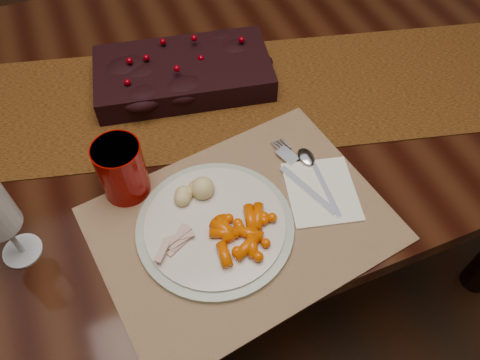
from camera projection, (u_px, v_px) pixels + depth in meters
name	position (u px, v px, depth m)	size (l,w,h in m)	color
floor	(200.00, 258.00, 1.61)	(5.00, 5.00, 0.00)	black
dining_table	(191.00, 198.00, 1.31)	(1.80, 1.00, 0.75)	black
table_runner	(200.00, 99.00, 1.00)	(1.67, 0.34, 0.00)	#3C2506
centerpiece	(183.00, 70.00, 1.00)	(0.37, 0.19, 0.07)	black
placemat_main	(242.00, 224.00, 0.82)	(0.50, 0.36, 0.00)	brown
dinner_plate	(215.00, 226.00, 0.81)	(0.27, 0.27, 0.02)	beige
baby_carrots	(238.00, 232.00, 0.78)	(0.10, 0.08, 0.02)	#DA5000
mashed_potatoes	(193.00, 191.00, 0.82)	(0.07, 0.06, 0.04)	#F3DA8A
turkey_shreds	(171.00, 245.00, 0.77)	(0.08, 0.07, 0.02)	tan
napkin	(321.00, 191.00, 0.86)	(0.12, 0.14, 0.00)	white
fork	(302.00, 180.00, 0.87)	(0.03, 0.17, 0.00)	silver
spoon	(320.00, 179.00, 0.87)	(0.03, 0.15, 0.00)	silver
red_cup	(122.00, 170.00, 0.82)	(0.08, 0.08, 0.12)	#810300
wine_glass	(0.00, 223.00, 0.72)	(0.07, 0.07, 0.19)	silver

